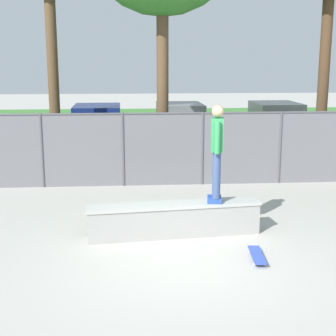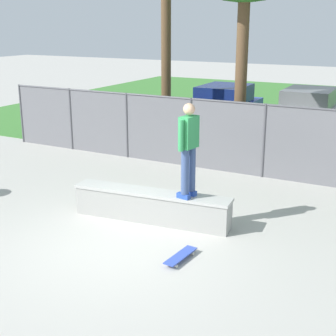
% 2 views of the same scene
% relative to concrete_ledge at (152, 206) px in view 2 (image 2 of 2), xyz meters
% --- Properties ---
extents(ground_plane, '(80.00, 80.00, 0.00)m').
position_rel_concrete_ledge_xyz_m(ground_plane, '(0.04, -1.35, -0.32)').
color(ground_plane, '#ADAAA3').
extents(grass_strip, '(26.47, 20.00, 0.02)m').
position_rel_concrete_ledge_xyz_m(grass_strip, '(0.04, 14.20, -0.31)').
color(grass_strip, '#3D7A33').
rests_on(grass_strip, ground).
extents(concrete_ledge, '(3.30, 0.83, 0.63)m').
position_rel_concrete_ledge_xyz_m(concrete_ledge, '(0.00, 0.00, 0.00)').
color(concrete_ledge, '#999993').
rests_on(concrete_ledge, ground).
extents(skateboarder, '(0.32, 0.59, 1.82)m').
position_rel_concrete_ledge_xyz_m(skateboarder, '(0.79, 0.04, 1.32)').
color(skateboarder, '#2647A5').
rests_on(skateboarder, concrete_ledge).
extents(skateboard, '(0.26, 0.81, 0.09)m').
position_rel_concrete_ledge_xyz_m(skateboard, '(1.28, -1.25, -0.25)').
color(skateboard, '#334CB2').
rests_on(skateboard, ground).
extents(chainlink_fence, '(14.54, 0.07, 1.92)m').
position_rel_concrete_ledge_xyz_m(chainlink_fence, '(0.04, 3.90, 0.71)').
color(chainlink_fence, '#4C4C51').
rests_on(chainlink_fence, ground).
extents(car_blue, '(2.07, 4.23, 1.66)m').
position_rel_concrete_ledge_xyz_m(car_blue, '(-1.96, 8.70, 0.52)').
color(car_blue, '#233D9E').
rests_on(car_blue, ground).
extents(car_silver, '(2.07, 4.23, 1.66)m').
position_rel_concrete_ledge_xyz_m(car_silver, '(1.00, 9.17, 0.52)').
color(car_silver, '#B7BABF').
rests_on(car_silver, ground).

